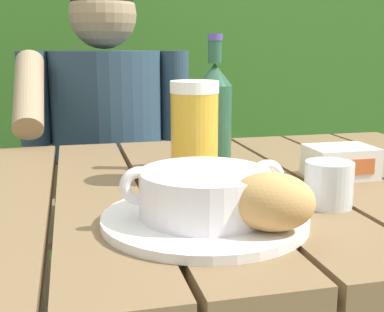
# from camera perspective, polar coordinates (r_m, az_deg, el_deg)

# --- Properties ---
(dining_table) EXTENTS (1.27, 0.81, 0.77)m
(dining_table) POSITION_cam_1_polar(r_m,az_deg,el_deg) (0.90, -1.05, -9.54)
(dining_table) COLOR brown
(dining_table) RESTS_ON ground_plane
(hedge_backdrop) EXTENTS (3.30, 0.86, 1.62)m
(hedge_backdrop) POSITION_cam_1_polar(r_m,az_deg,el_deg) (2.52, -7.19, 7.76)
(hedge_backdrop) COLOR #316220
(hedge_backdrop) RESTS_ON ground_plane
(chair_near_diner) EXTENTS (0.47, 0.47, 0.94)m
(chair_near_diner) POSITION_cam_1_polar(r_m,az_deg,el_deg) (1.75, -9.54, -5.59)
(chair_near_diner) COLOR brown
(chair_near_diner) RESTS_ON ground_plane
(person_eating) EXTENTS (0.48, 0.47, 1.19)m
(person_eating) POSITION_cam_1_polar(r_m,az_deg,el_deg) (1.49, -9.40, 0.67)
(person_eating) COLOR #283E50
(person_eating) RESTS_ON ground_plane
(serving_plate) EXTENTS (0.27, 0.27, 0.01)m
(serving_plate) POSITION_cam_1_polar(r_m,az_deg,el_deg) (0.68, 1.41, -7.05)
(serving_plate) COLOR white
(serving_plate) RESTS_ON dining_table
(soup_bowl) EXTENTS (0.22, 0.17, 0.07)m
(soup_bowl) POSITION_cam_1_polar(r_m,az_deg,el_deg) (0.67, 1.43, -4.00)
(soup_bowl) COLOR white
(soup_bowl) RESTS_ON serving_plate
(bread_roll) EXTENTS (0.13, 0.11, 0.07)m
(bread_roll) POSITION_cam_1_polar(r_m,az_deg,el_deg) (0.62, 8.90, -5.06)
(bread_roll) COLOR tan
(bread_roll) RESTS_ON serving_plate
(beer_glass) EXTENTS (0.08, 0.08, 0.17)m
(beer_glass) POSITION_cam_1_polar(r_m,az_deg,el_deg) (0.87, 0.28, 2.75)
(beer_glass) COLOR gold
(beer_glass) RESTS_ON dining_table
(beer_bottle) EXTENTS (0.07, 0.07, 0.25)m
(beer_bottle) POSITION_cam_1_polar(r_m,az_deg,el_deg) (0.96, 2.51, 4.65)
(beer_bottle) COLOR #275139
(beer_bottle) RESTS_ON dining_table
(water_glass_small) EXTENTS (0.07, 0.07, 0.07)m
(water_glass_small) POSITION_cam_1_polar(r_m,az_deg,el_deg) (0.77, 15.02, -3.04)
(water_glass_small) COLOR silver
(water_glass_small) RESTS_ON dining_table
(butter_tub) EXTENTS (0.12, 0.09, 0.06)m
(butter_tub) POSITION_cam_1_polar(r_m,az_deg,el_deg) (0.95, 16.25, -0.63)
(butter_tub) COLOR white
(butter_tub) RESTS_ON dining_table
(table_knife) EXTENTS (0.15, 0.05, 0.01)m
(table_knife) POSITION_cam_1_polar(r_m,az_deg,el_deg) (0.83, 10.27, -3.71)
(table_knife) COLOR silver
(table_knife) RESTS_ON dining_table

